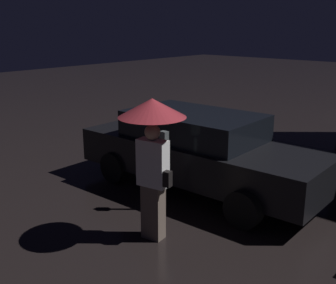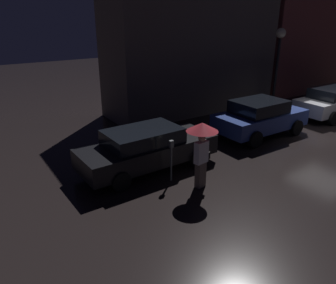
{
  "view_description": "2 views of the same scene",
  "coord_description": "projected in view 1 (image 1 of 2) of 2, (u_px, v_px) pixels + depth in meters",
  "views": [
    {
      "loc": [
        -4.19,
        -4.68,
        3.01
      ],
      "look_at": [
        -8.71,
        0.44,
        1.08
      ],
      "focal_mm": 45.0,
      "sensor_mm": 36.0,
      "label": 1
    },
    {
      "loc": [
        -13.69,
        -7.46,
        4.94
      ],
      "look_at": [
        -8.6,
        0.2,
        1.3
      ],
      "focal_mm": 35.0,
      "sensor_mm": 36.0,
      "label": 2
    }
  ],
  "objects": [
    {
      "name": "parked_car_black",
      "position": [
        200.0,
        150.0,
        7.82
      ],
      "size": [
        4.74,
        1.96,
        1.43
      ],
      "rotation": [
        0.0,
        0.0,
        0.03
      ],
      "color": "black",
      "rests_on": "ground"
    },
    {
      "name": "pedestrian_with_umbrella",
      "position": [
        153.0,
        135.0,
        5.72
      ],
      "size": [
        0.93,
        0.93,
        2.05
      ],
      "rotation": [
        0.0,
        0.0,
        0.16
      ],
      "color": "#66564C",
      "rests_on": "ground"
    },
    {
      "name": "parking_meter",
      "position": [
        164.0,
        162.0,
        6.83
      ],
      "size": [
        0.12,
        0.1,
        1.35
      ],
      "color": "#4C5154",
      "rests_on": "ground"
    }
  ]
}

